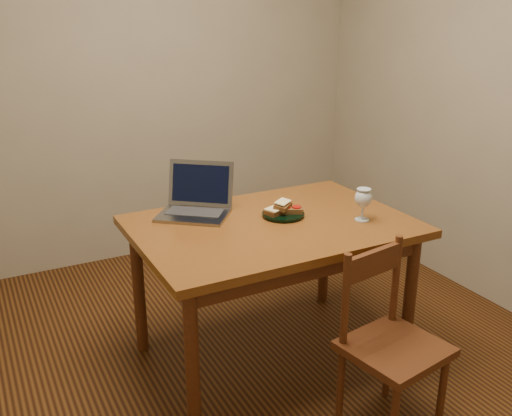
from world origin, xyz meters
name	(u,v)px	position (x,y,z in m)	size (l,w,h in m)	color
floor	(251,363)	(0.00, 0.00, -0.01)	(3.20, 3.20, 0.02)	black
back_wall	(141,72)	(0.00, 1.61, 1.30)	(3.20, 0.02, 2.60)	gray
right_wall	(506,85)	(1.61, 0.00, 1.30)	(0.02, 3.20, 2.60)	gray
table	(272,239)	(0.12, 0.00, 0.65)	(1.30, 0.90, 0.74)	#56230E
chair	(391,336)	(0.30, -0.68, 0.44)	(0.43, 0.42, 0.41)	#3D200C
plate	(283,215)	(0.21, 0.05, 0.75)	(0.21, 0.21, 0.02)	black
sandwich_cheese	(276,210)	(0.17, 0.06, 0.78)	(0.11, 0.07, 0.03)	#381E0C
sandwich_tomato	(291,209)	(0.25, 0.04, 0.78)	(0.11, 0.07, 0.04)	#381E0C
sandwich_top	(283,205)	(0.21, 0.05, 0.80)	(0.10, 0.06, 0.03)	#381E0C
milk_glass	(363,204)	(0.52, -0.17, 0.82)	(0.08, 0.08, 0.16)	white
laptop	(197,200)	(-0.15, 0.31, 0.80)	(0.45, 0.45, 0.24)	slate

